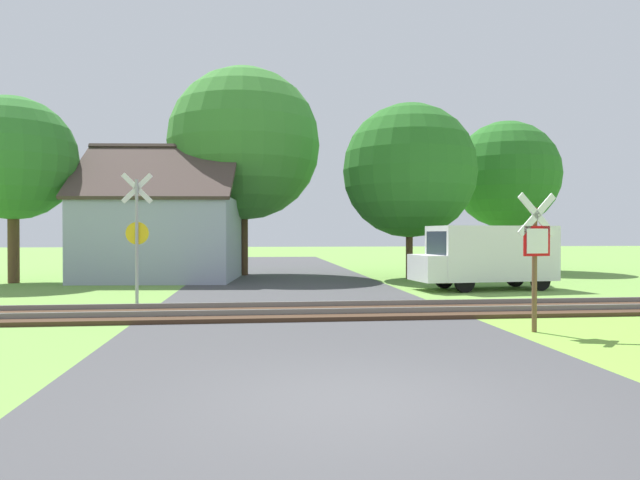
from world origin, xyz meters
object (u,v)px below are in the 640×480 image
object	(u,v)px
house	(165,235)
tree_right	(409,171)
mail_truck	(487,254)
crossing_sign_far	(137,230)
tree_left	(13,159)
tree_far	(506,175)
tree_center	(244,144)
stop_sign_near	(536,251)

from	to	relation	value
house	tree_right	size ratio (longest dim) A/B	0.95
tree_right	mail_truck	size ratio (longest dim) A/B	1.50
crossing_sign_far	house	bearing A→B (deg)	93.46
tree_left	tree_far	distance (m)	23.37
tree_right	tree_left	distance (m)	16.30
tree_right	tree_center	size ratio (longest dim) A/B	0.78
house	mail_truck	size ratio (longest dim) A/B	1.43
stop_sign_near	tree_center	bearing A→B (deg)	-79.87
house	tree_center	distance (m)	5.76
tree_center	tree_right	bearing A→B (deg)	-21.86
tree_right	tree_left	world-z (taller)	tree_right
tree_center	mail_truck	distance (m)	12.75
house	tree_center	size ratio (longest dim) A/B	0.74
house	crossing_sign_far	bearing A→B (deg)	-81.07
stop_sign_near	house	size ratio (longest dim) A/B	0.38
stop_sign_near	tree_right	distance (m)	13.94
tree_center	house	bearing A→B (deg)	-152.01
tree_left	mail_truck	xyz separation A→B (m)	(17.71, -4.69, -3.73)
crossing_sign_far	tree_far	distance (m)	20.92
crossing_sign_far	tree_center	size ratio (longest dim) A/B	0.38
stop_sign_near	mail_truck	size ratio (longest dim) A/B	0.55
tree_center	tree_far	xyz separation A→B (m)	(13.74, 1.80, -1.11)
stop_sign_near	mail_truck	world-z (taller)	stop_sign_near
stop_sign_near	tree_far	xyz separation A→B (m)	(7.65, 18.24, 3.48)
house	tree_right	distance (m)	11.02
house	tree_far	xyz separation A→B (m)	(17.12, 3.59, 3.20)
house	stop_sign_near	bearing A→B (deg)	-52.06
tree_right	tree_left	size ratio (longest dim) A/B	1.03
tree_left	tree_far	bearing A→B (deg)	12.50
tree_right	tree_far	world-z (taller)	tree_far
tree_center	tree_far	size ratio (longest dim) A/B	1.24
tree_left	tree_far	world-z (taller)	tree_far
crossing_sign_far	tree_right	world-z (taller)	tree_right
tree_far	mail_truck	xyz separation A→B (m)	(-5.11, -9.75, -3.86)
tree_right	stop_sign_near	bearing A→B (deg)	-94.75
crossing_sign_far	tree_center	world-z (taller)	tree_center
tree_far	crossing_sign_far	bearing A→B (deg)	-142.94
mail_truck	stop_sign_near	bearing A→B (deg)	156.58
tree_center	mail_truck	xyz separation A→B (m)	(8.64, -7.95, -4.97)
tree_far	tree_left	bearing A→B (deg)	-167.50
stop_sign_near	crossing_sign_far	size ratio (longest dim) A/B	0.75
tree_right	tree_far	bearing A→B (deg)	35.72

